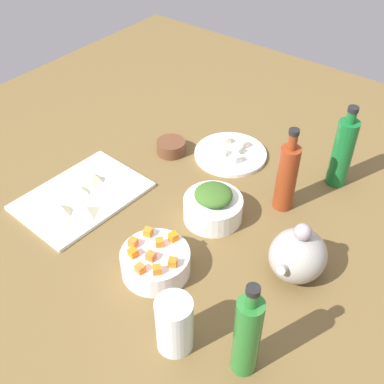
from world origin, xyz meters
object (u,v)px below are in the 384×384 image
at_px(bowl_carrots, 156,262).
at_px(teapot, 298,255).
at_px(drinking_glass_0, 174,324).
at_px(bowl_greens, 214,208).
at_px(cutting_board, 82,196).
at_px(bottle_2, 343,152).
at_px(plate_tofu, 230,154).
at_px(bottle_0, 287,176).
at_px(bowl_small_side, 171,147).
at_px(bottle_1, 247,335).

distance_m(bowl_carrots, teapot, 0.31).
bearing_deg(drinking_glass_0, bowl_greens, -155.87).
relative_size(cutting_board, drinking_glass_0, 2.53).
distance_m(cutting_board, bottle_2, 0.69).
height_order(cutting_board, teapot, teapot).
xyz_separation_m(plate_tofu, bottle_0, (0.10, 0.23, 0.09)).
distance_m(cutting_board, bowl_greens, 0.35).
xyz_separation_m(teapot, bottle_2, (-0.35, -0.07, 0.04)).
relative_size(bottle_0, drinking_glass_0, 1.84).
relative_size(cutting_board, bottle_2, 1.37).
bearing_deg(plate_tofu, bowl_small_side, -57.72).
xyz_separation_m(bowl_small_side, bottle_2, (-0.17, 0.44, 0.08)).
xyz_separation_m(bowl_greens, bottle_2, (-0.32, 0.18, 0.07)).
bearing_deg(drinking_glass_0, bowl_small_side, -139.65).
distance_m(bowl_small_side, drinking_glass_0, 0.64).
relative_size(cutting_board, bottle_1, 1.37).
xyz_separation_m(bowl_greens, bottle_0, (-0.14, 0.12, 0.07)).
height_order(teapot, bottle_2, bottle_2).
xyz_separation_m(cutting_board, plate_tofu, (-0.39, 0.20, 0.00)).
bearing_deg(bowl_carrots, bottle_0, 162.30).
bearing_deg(bowl_small_side, bottle_1, 50.88).
bearing_deg(teapot, cutting_board, -78.20).
relative_size(bowl_carrots, bottle_0, 0.66).
xyz_separation_m(bowl_greens, bowl_small_side, (-0.15, -0.26, -0.01)).
height_order(bowl_small_side, bottle_1, bottle_1).
xyz_separation_m(bowl_carrots, teapot, (-0.19, 0.25, 0.03)).
height_order(plate_tofu, bowl_carrots, bowl_carrots).
relative_size(bowl_carrots, drinking_glass_0, 1.21).
xyz_separation_m(cutting_board, teapot, (-0.12, 0.57, 0.05)).
distance_m(teapot, bottle_0, 0.23).
height_order(bottle_1, drinking_glass_0, bottle_1).
distance_m(bowl_greens, bottle_0, 0.20).
distance_m(bowl_small_side, bottle_1, 0.70).
distance_m(cutting_board, bottle_0, 0.53).
bearing_deg(bottle_2, cutting_board, -46.77).
xyz_separation_m(bowl_greens, drinking_glass_0, (0.34, 0.15, 0.03)).
xyz_separation_m(bowl_greens, bowl_carrots, (0.22, 0.00, -0.00)).
distance_m(plate_tofu, teapot, 0.46).
relative_size(plate_tofu, drinking_glass_0, 1.65).
distance_m(bottle_0, drinking_glass_0, 0.48).
height_order(cutting_board, bottle_2, bottle_2).
relative_size(cutting_board, bowl_greens, 2.19).
xyz_separation_m(bowl_carrots, bottle_1, (0.07, 0.28, 0.07)).
height_order(bottle_0, bottle_2, bottle_2).
height_order(bottle_1, bottle_2, bottle_2).
height_order(bowl_small_side, bottle_0, bottle_0).
height_order(bowl_greens, bowl_carrots, bowl_greens).
distance_m(cutting_board, drinking_glass_0, 0.51).
bearing_deg(bowl_carrots, teapot, 126.67).
relative_size(bottle_1, bottle_2, 0.99).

